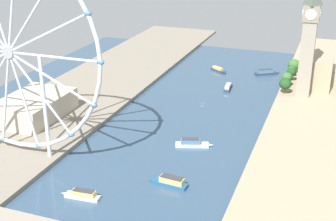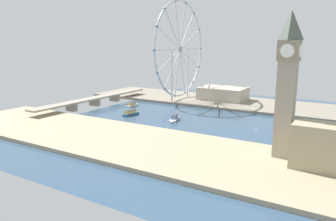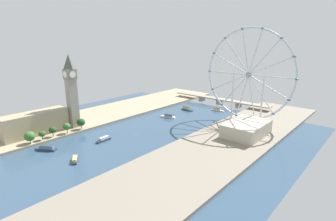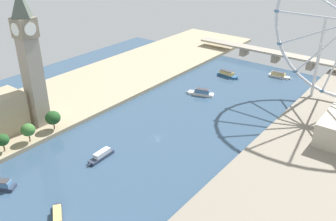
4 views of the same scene
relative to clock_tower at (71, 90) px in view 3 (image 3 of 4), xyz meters
The scene contains 15 objects.
ground_plane 100.92m from the clock_tower, 27.29° to the left, with size 372.90×372.90×0.00m, color #334C66.
riverbank_left 68.84m from the clock_tower, 121.88° to the left, with size 90.00×520.00×3.00m, color tan.
riverbank_right 189.49m from the clock_tower, 12.53° to the left, with size 90.00×520.00×3.00m, color gray.
clock_tower is the anchor object (origin of this frame).
parliament_block 59.09m from the clock_tower, 102.47° to the right, with size 22.00×76.29×27.31m, color tan.
tree_row_embankment 55.67m from the clock_tower, 67.05° to the right, with size 11.90×75.01×13.63m.
ferris_wheel 233.89m from the clock_tower, 46.42° to the left, with size 126.81×3.20×127.85m.
riverside_hall 223.96m from the clock_tower, 32.32° to the left, with size 40.52×59.56×16.12m, color #BCB29E.
river_bridge 258.88m from the clock_tower, 72.48° to the left, with size 184.90×14.80×10.48m.
tour_boat_0 187.71m from the clock_tower, 71.53° to the left, with size 24.11×7.74×5.88m.
tour_boat_1 81.99m from the clock_tower, ahead, with size 5.76×22.21×4.90m.
tour_boat_2 229.05m from the clock_tower, 63.95° to the left, with size 23.26×6.38×5.12m.
tour_boat_3 142.76m from the clock_tower, 62.87° to the left, with size 25.98×12.57×5.59m.
tour_boat_4 86.30m from the clock_tower, 55.28° to the right, with size 23.69×16.75×5.40m.
tour_boat_5 112.84m from the clock_tower, 30.77° to the right, with size 19.18×15.19×4.27m.
Camera 3 is at (234.88, -213.27, 117.33)m, focal length 28.49 mm.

